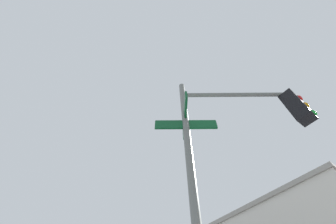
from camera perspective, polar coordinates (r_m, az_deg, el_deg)
name	(u,v)px	position (r m, az deg, el deg)	size (l,w,h in m)	color
traffic_signal_near	(249,133)	(3.64, 22.14, -5.69)	(1.94, 2.45, 5.44)	slate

